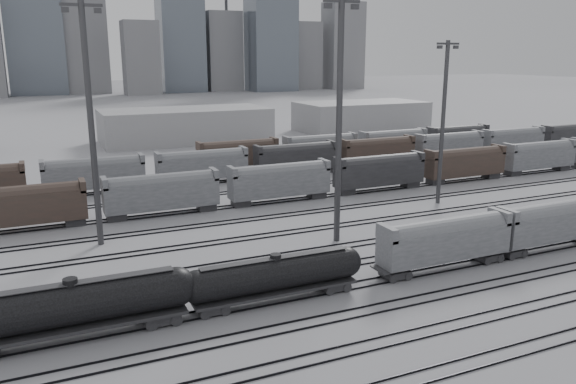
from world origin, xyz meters
name	(u,v)px	position (x,y,z in m)	size (l,w,h in m)	color
ground	(339,294)	(0.00, 0.00, 0.00)	(900.00, 900.00, 0.00)	#B3B3B8
tracks	(266,237)	(0.00, 17.50, 0.08)	(220.00, 71.50, 0.16)	black
tank_car_a	(73,306)	(-22.12, 1.00, 2.68)	(18.77, 3.13, 4.64)	#242426
tank_car_b	(276,275)	(-5.72, 1.00, 2.37)	(16.61, 2.77, 4.10)	#242426
hopper_car_a	(445,239)	(12.41, 1.00, 3.19)	(14.42, 2.86, 5.16)	#242426
hopper_car_b	(553,221)	(27.17, 1.00, 3.18)	(14.39, 2.86, 5.15)	#242426
light_mast_b	(91,121)	(-17.92, 22.92, 13.95)	(4.21, 0.67, 26.30)	#3B3B3E
light_mast_c	(339,117)	(7.01, 13.14, 14.22)	(4.29, 0.69, 26.80)	#3B3B3E
light_mast_d	(443,119)	(28.53, 21.97, 12.06)	(3.64, 0.58, 22.72)	#3B3B3E
bg_string_near	(280,183)	(8.00, 32.00, 2.80)	(151.00, 3.00, 5.60)	gray
bg_string_mid	(296,159)	(18.00, 48.00, 2.80)	(151.00, 3.00, 5.60)	#242426
bg_string_far	(358,146)	(35.50, 56.00, 2.80)	(66.00, 3.00, 5.60)	#46332C
warehouse_mid	(186,125)	(10.00, 95.00, 4.00)	(40.00, 18.00, 8.00)	#A4A4A7
warehouse_right	(361,116)	(60.00, 95.00, 4.00)	(35.00, 18.00, 8.00)	#A4A4A7
skyline	(98,27)	(10.84, 280.00, 34.73)	(316.00, 22.40, 95.00)	gray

